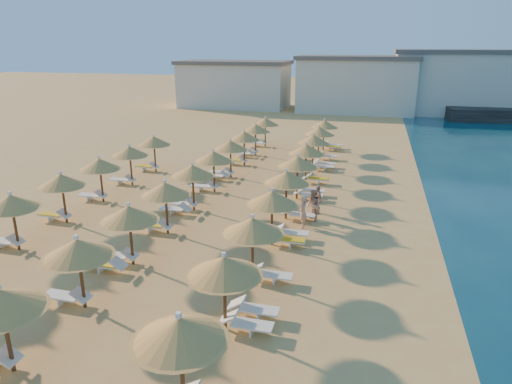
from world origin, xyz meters
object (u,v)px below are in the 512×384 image
(parasol_row_west, at_px, (192,172))
(beachgoer_c, at_px, (318,199))
(beachgoer_b, at_px, (313,205))
(beachgoer_a, at_px, (303,212))
(parasol_row_east, at_px, (287,178))

(parasol_row_west, height_order, beachgoer_c, parasol_row_west)
(beachgoer_b, bearing_deg, beachgoer_a, -58.37)
(beachgoer_c, bearing_deg, beachgoer_b, -30.14)
(parasol_row_west, relative_size, beachgoer_c, 23.23)
(beachgoer_a, height_order, beachgoer_b, beachgoer_b)
(parasol_row_east, distance_m, beachgoer_b, 1.99)
(parasol_row_east, height_order, beachgoer_b, parasol_row_east)
(parasol_row_west, height_order, beachgoer_b, parasol_row_west)
(parasol_row_west, bearing_deg, beachgoer_c, 10.72)
(parasol_row_west, bearing_deg, beachgoer_b, 1.03)
(parasol_row_east, bearing_deg, beachgoer_b, 4.79)
(parasol_row_west, height_order, beachgoer_a, parasol_row_west)
(parasol_row_east, relative_size, beachgoer_c, 23.23)
(parasol_row_west, relative_size, beachgoer_b, 21.82)
(parasol_row_east, xyz_separation_m, beachgoer_c, (1.50, 1.26, -1.44))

